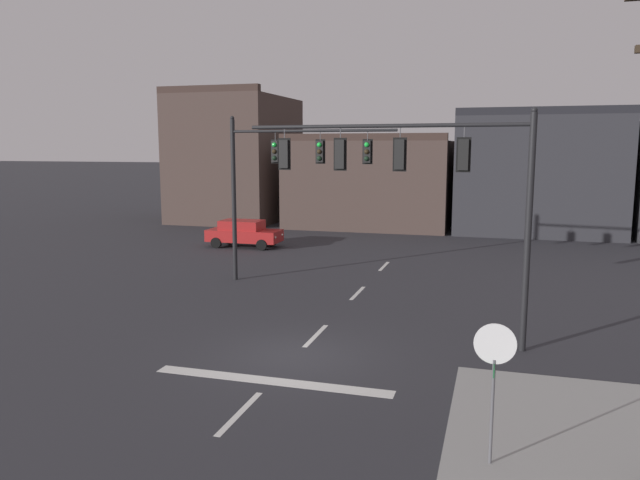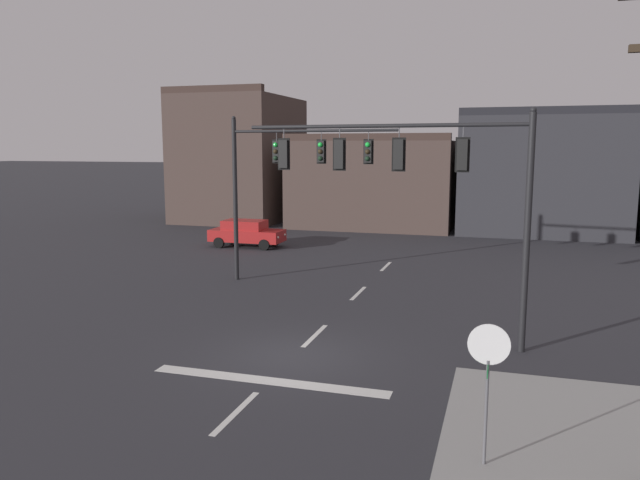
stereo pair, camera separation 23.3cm
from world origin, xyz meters
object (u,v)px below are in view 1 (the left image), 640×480
object	(u,v)px
signal_mast_far_side	(282,169)
signal_mast_near_side	(424,176)
stop_sign	(494,360)
car_lot_nearside	(244,233)

from	to	relation	value
signal_mast_far_side	signal_mast_near_side	bearing A→B (deg)	-42.80
stop_sign	car_lot_nearside	bearing A→B (deg)	123.06
signal_mast_near_side	signal_mast_far_side	size ratio (longest dim) A/B	1.18
stop_sign	signal_mast_near_side	bearing A→B (deg)	106.54
signal_mast_near_side	signal_mast_far_side	world-z (taller)	signal_mast_far_side
signal_mast_far_side	car_lot_nearside	size ratio (longest dim) A/B	1.67
stop_sign	signal_mast_far_side	bearing A→B (deg)	123.24
signal_mast_near_side	car_lot_nearside	bearing A→B (deg)	129.59
signal_mast_far_side	stop_sign	xyz separation A→B (m)	(9.08, -13.85, -2.88)
signal_mast_far_side	car_lot_nearside	world-z (taller)	signal_mast_far_side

